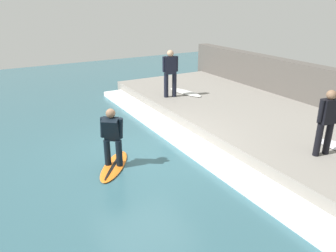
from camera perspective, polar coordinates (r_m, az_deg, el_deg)
ground_plane at (r=8.50m, az=-4.29°, el=-5.29°), size 28.00×28.00×0.00m
concrete_ledge at (r=10.56m, az=15.37°, el=0.79°), size 4.40×12.36×0.46m
back_wall at (r=12.19m, az=23.96°, el=5.56°), size 0.50×12.98×1.73m
wave_foam_crest at (r=9.08m, az=3.58°, el=-2.85°), size 0.74×11.74×0.18m
surfboard_riding at (r=8.07m, az=-9.37°, el=-6.84°), size 1.35×1.57×0.07m
surfer_riding at (r=7.72m, az=-9.73°, el=-1.47°), size 0.54×0.54×1.42m
surfer_waiting_near at (r=8.01m, az=25.93°, el=1.04°), size 0.51×0.28×1.52m
surfer_waiting_far at (r=11.73m, az=0.40°, el=9.55°), size 0.55×0.34×1.68m
surfboard_waiting_far at (r=12.47m, az=3.03°, el=5.91°), size 0.77×1.67×0.06m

